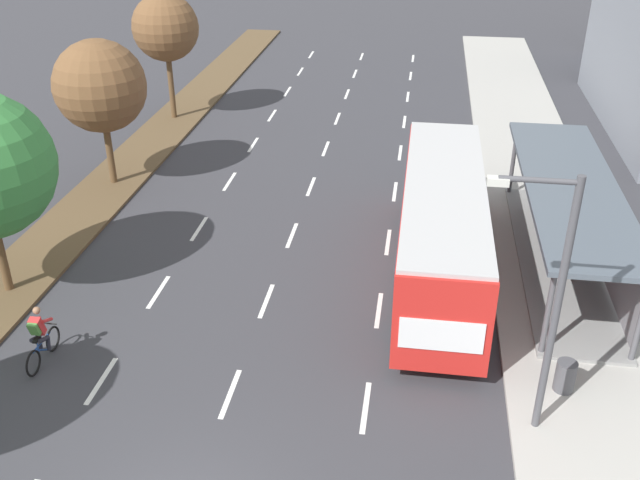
{
  "coord_description": "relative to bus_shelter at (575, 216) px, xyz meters",
  "views": [
    {
      "loc": [
        4.39,
        -9.56,
        12.25
      ],
      "look_at": [
        1.39,
        10.6,
        1.2
      ],
      "focal_mm": 40.13,
      "sensor_mm": 36.0,
      "label": 1
    }
  ],
  "objects": [
    {
      "name": "lane_divider_left",
      "position": [
        -13.03,
        5.16,
        -1.86
      ],
      "size": [
        0.14,
        45.76,
        0.01
      ],
      "color": "white",
      "rests_on": "ground"
    },
    {
      "name": "sidewalk_right",
      "position": [
        -0.28,
        7.78,
        -1.79
      ],
      "size": [
        4.5,
        52.0,
        0.15
      ],
      "primitive_type": "cube",
      "color": "#ADAAA3",
      "rests_on": "ground"
    },
    {
      "name": "median_strip",
      "position": [
        -17.83,
        7.78,
        -1.81
      ],
      "size": [
        2.6,
        52.0,
        0.12
      ],
      "primitive_type": "cube",
      "color": "brown",
      "rests_on": "ground"
    },
    {
      "name": "streetlight",
      "position": [
        -2.11,
        -8.17,
        2.02
      ],
      "size": [
        1.91,
        0.24,
        6.5
      ],
      "color": "#4C4C51",
      "rests_on": "sidewalk_right"
    },
    {
      "name": "trash_bin",
      "position": [
        -1.08,
        -6.74,
        -1.29
      ],
      "size": [
        0.52,
        0.52,
        0.85
      ],
      "primitive_type": "cylinder",
      "color": "#4C4C51",
      "rests_on": "sidewalk_right"
    },
    {
      "name": "median_tree_fourth",
      "position": [
        -17.96,
        12.6,
        2.82
      ],
      "size": [
        3.29,
        3.29,
        6.23
      ],
      "color": "brown",
      "rests_on": "median_strip"
    },
    {
      "name": "bus",
      "position": [
        -4.28,
        -1.34,
        0.2
      ],
      "size": [
        2.54,
        11.29,
        3.37
      ],
      "color": "red",
      "rests_on": "ground"
    },
    {
      "name": "lane_divider_right",
      "position": [
        -6.03,
        5.16,
        -1.86
      ],
      "size": [
        0.14,
        45.76,
        0.01
      ],
      "color": "white",
      "rests_on": "ground"
    },
    {
      "name": "median_tree_third",
      "position": [
        -17.74,
        4.16,
        2.33
      ],
      "size": [
        3.65,
        3.65,
        5.91
      ],
      "color": "brown",
      "rests_on": "median_strip"
    },
    {
      "name": "lane_divider_center",
      "position": [
        -9.53,
        5.16,
        -1.86
      ],
      "size": [
        0.14,
        45.76,
        0.01
      ],
      "color": "white",
      "rests_on": "ground"
    },
    {
      "name": "cyclist",
      "position": [
        -14.88,
        -7.45,
        -1.08
      ],
      "size": [
        0.46,
        1.82,
        1.71
      ],
      "color": "black",
      "rests_on": "ground"
    },
    {
      "name": "bus_shelter",
      "position": [
        0.0,
        0.0,
        0.0
      ],
      "size": [
        2.9,
        11.5,
        2.86
      ],
      "color": "gray",
      "rests_on": "sidewalk_right"
    }
  ]
}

